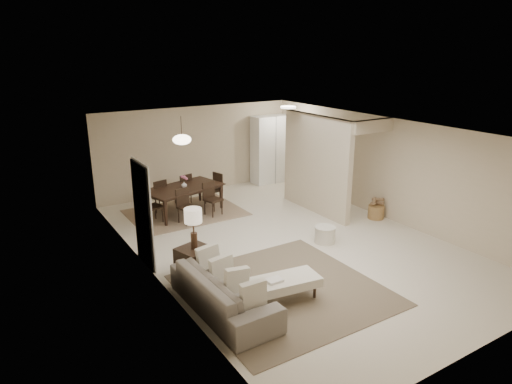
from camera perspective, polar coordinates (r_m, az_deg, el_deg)
floor at (r=10.12m, az=3.78°, el=-6.23°), size 9.00×9.00×0.00m
ceiling at (r=9.39m, az=4.09°, el=7.87°), size 9.00×9.00×0.00m
back_wall at (r=13.47m, az=-7.36°, el=5.30°), size 6.00×0.00×6.00m
left_wall at (r=8.37m, az=-13.01°, el=-2.62°), size 0.00×9.00×9.00m
right_wall at (r=11.64m, az=16.02°, el=2.82°), size 0.00×9.00×9.00m
partition at (r=11.70m, az=7.52°, el=3.43°), size 0.15×2.50×2.50m
doorway at (r=8.99m, az=-14.01°, el=-2.83°), size 0.04×0.90×2.04m
pantry_cabinet at (r=14.33m, az=1.85°, el=5.36°), size 1.20×0.55×2.10m
flush_light at (r=13.30m, az=4.04°, el=10.53°), size 0.44×0.44×0.05m
living_rug at (r=8.22m, az=3.42°, el=-12.11°), size 3.20×3.20×0.01m
sofa at (r=7.52m, az=-4.07°, el=-12.31°), size 2.28×0.94×0.66m
ottoman_bench at (r=7.74m, az=3.54°, el=-11.26°), size 1.26×0.70×0.43m
side_table at (r=8.51m, az=-7.62°, el=-8.86°), size 0.69×0.69×0.61m
table_lamp at (r=8.16m, az=-7.86°, el=-3.39°), size 0.32×0.32×0.76m
round_pouf at (r=10.11m, az=8.60°, el=-5.29°), size 0.46×0.46×0.36m
wicker_basket at (r=11.77m, az=14.76°, el=-2.43°), size 0.45×0.45×0.34m
dining_rug at (r=11.95m, az=-8.80°, el=-2.56°), size 2.80×2.10×0.01m
dining_table at (r=11.84m, az=-8.88°, el=-1.02°), size 2.16×1.52×0.69m
dining_chairs at (r=11.82m, az=-8.90°, el=-0.64°), size 2.32×1.89×0.85m
vase at (r=11.72m, az=-8.97°, el=0.93°), size 0.19×0.19×0.15m
yellow_mat at (r=13.35m, az=7.55°, el=-0.35°), size 0.90×0.58×0.01m
pendant_light at (r=11.45m, az=-9.25°, el=6.48°), size 0.46×0.46×0.71m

